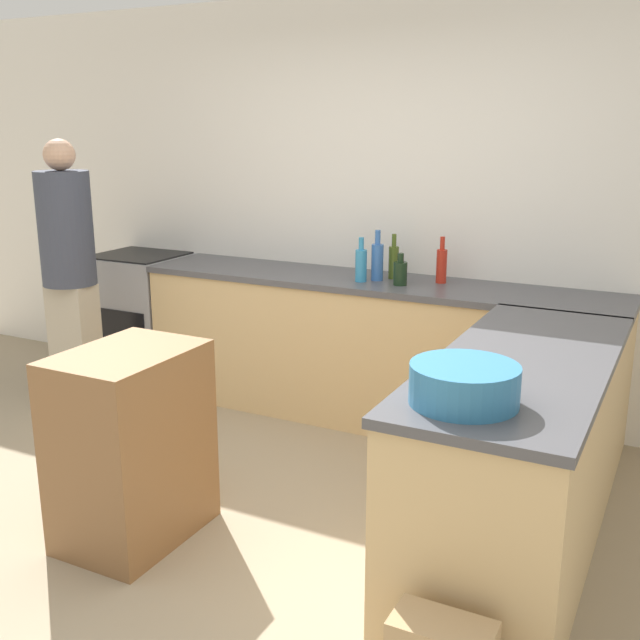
{
  "coord_description": "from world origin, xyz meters",
  "views": [
    {
      "loc": [
        1.81,
        -2.54,
        1.89
      ],
      "look_at": [
        0.24,
        0.53,
        0.98
      ],
      "focal_mm": 42.0,
      "sensor_mm": 36.0,
      "label": 1
    }
  ],
  "objects_px": {
    "water_bottle_blue": "(377,261)",
    "hot_sauce_bottle": "(442,265)",
    "mixing_bowl": "(464,384)",
    "olive_oil_bottle": "(394,261)",
    "range_oven": "(142,316)",
    "person_by_range": "(69,267)",
    "wine_bottle_dark": "(400,272)",
    "island_table": "(132,445)",
    "dish_soap_bottle": "(361,264)"
  },
  "relations": [
    {
      "from": "mixing_bowl",
      "to": "wine_bottle_dark",
      "type": "height_order",
      "value": "wine_bottle_dark"
    },
    {
      "from": "mixing_bowl",
      "to": "olive_oil_bottle",
      "type": "height_order",
      "value": "olive_oil_bottle"
    },
    {
      "from": "olive_oil_bottle",
      "to": "hot_sauce_bottle",
      "type": "bearing_deg",
      "value": 2.4
    },
    {
      "from": "range_oven",
      "to": "person_by_range",
      "type": "distance_m",
      "value": 0.89
    },
    {
      "from": "island_table",
      "to": "mixing_bowl",
      "type": "relative_size",
      "value": 2.35
    },
    {
      "from": "mixing_bowl",
      "to": "water_bottle_blue",
      "type": "xyz_separation_m",
      "value": [
        -1.1,
        1.84,
        0.05
      ]
    },
    {
      "from": "range_oven",
      "to": "dish_soap_bottle",
      "type": "xyz_separation_m",
      "value": [
        1.86,
        -0.09,
        0.57
      ]
    },
    {
      "from": "dish_soap_bottle",
      "to": "person_by_range",
      "type": "relative_size",
      "value": 0.15
    },
    {
      "from": "water_bottle_blue",
      "to": "hot_sauce_bottle",
      "type": "height_order",
      "value": "water_bottle_blue"
    },
    {
      "from": "range_oven",
      "to": "water_bottle_blue",
      "type": "distance_m",
      "value": 2.02
    },
    {
      "from": "water_bottle_blue",
      "to": "olive_oil_bottle",
      "type": "relative_size",
      "value": 1.11
    },
    {
      "from": "olive_oil_bottle",
      "to": "wine_bottle_dark",
      "type": "xyz_separation_m",
      "value": [
        0.11,
        -0.17,
        -0.03
      ]
    },
    {
      "from": "water_bottle_blue",
      "to": "olive_oil_bottle",
      "type": "height_order",
      "value": "water_bottle_blue"
    },
    {
      "from": "range_oven",
      "to": "island_table",
      "type": "relative_size",
      "value": 1.04
    },
    {
      "from": "person_by_range",
      "to": "range_oven",
      "type": "bearing_deg",
      "value": 93.6
    },
    {
      "from": "wine_bottle_dark",
      "to": "person_by_range",
      "type": "relative_size",
      "value": 0.11
    },
    {
      "from": "island_table",
      "to": "hot_sauce_bottle",
      "type": "height_order",
      "value": "hot_sauce_bottle"
    },
    {
      "from": "water_bottle_blue",
      "to": "hot_sauce_bottle",
      "type": "distance_m",
      "value": 0.4
    },
    {
      "from": "wine_bottle_dark",
      "to": "person_by_range",
      "type": "bearing_deg",
      "value": -162.55
    },
    {
      "from": "island_table",
      "to": "hot_sauce_bottle",
      "type": "xyz_separation_m",
      "value": [
        0.83,
        1.94,
        0.6
      ]
    },
    {
      "from": "range_oven",
      "to": "person_by_range",
      "type": "bearing_deg",
      "value": -86.4
    },
    {
      "from": "water_bottle_blue",
      "to": "island_table",
      "type": "bearing_deg",
      "value": -103.63
    },
    {
      "from": "dish_soap_bottle",
      "to": "person_by_range",
      "type": "distance_m",
      "value": 1.92
    },
    {
      "from": "mixing_bowl",
      "to": "range_oven",
      "type": "bearing_deg",
      "value": 148.67
    },
    {
      "from": "range_oven",
      "to": "mixing_bowl",
      "type": "distance_m",
      "value": 3.59
    },
    {
      "from": "island_table",
      "to": "wine_bottle_dark",
      "type": "distance_m",
      "value": 1.95
    },
    {
      "from": "range_oven",
      "to": "dish_soap_bottle",
      "type": "distance_m",
      "value": 1.94
    },
    {
      "from": "olive_oil_bottle",
      "to": "range_oven",
      "type": "bearing_deg",
      "value": -177.6
    },
    {
      "from": "water_bottle_blue",
      "to": "wine_bottle_dark",
      "type": "relative_size",
      "value": 1.6
    },
    {
      "from": "island_table",
      "to": "olive_oil_bottle",
      "type": "height_order",
      "value": "olive_oil_bottle"
    },
    {
      "from": "hot_sauce_bottle",
      "to": "person_by_range",
      "type": "distance_m",
      "value": 2.41
    },
    {
      "from": "water_bottle_blue",
      "to": "person_by_range",
      "type": "distance_m",
      "value": 2.02
    },
    {
      "from": "mixing_bowl",
      "to": "hot_sauce_bottle",
      "type": "distance_m",
      "value": 2.07
    },
    {
      "from": "range_oven",
      "to": "water_bottle_blue",
      "type": "height_order",
      "value": "water_bottle_blue"
    },
    {
      "from": "range_oven",
      "to": "person_by_range",
      "type": "height_order",
      "value": "person_by_range"
    },
    {
      "from": "mixing_bowl",
      "to": "olive_oil_bottle",
      "type": "relative_size",
      "value": 1.36
    },
    {
      "from": "hot_sauce_bottle",
      "to": "wine_bottle_dark",
      "type": "xyz_separation_m",
      "value": [
        -0.2,
        -0.18,
        -0.04
      ]
    },
    {
      "from": "mixing_bowl",
      "to": "dish_soap_bottle",
      "type": "xyz_separation_m",
      "value": [
        -1.18,
        1.75,
        0.04
      ]
    },
    {
      "from": "mixing_bowl",
      "to": "hot_sauce_bottle",
      "type": "bearing_deg",
      "value": 110.36
    },
    {
      "from": "dish_soap_bottle",
      "to": "island_table",
      "type": "bearing_deg",
      "value": -101.94
    },
    {
      "from": "dish_soap_bottle",
      "to": "person_by_range",
      "type": "bearing_deg",
      "value": -160.55
    },
    {
      "from": "water_bottle_blue",
      "to": "hot_sauce_bottle",
      "type": "xyz_separation_m",
      "value": [
        0.38,
        0.11,
        -0.01
      ]
    },
    {
      "from": "range_oven",
      "to": "water_bottle_blue",
      "type": "relative_size",
      "value": 3.01
    },
    {
      "from": "range_oven",
      "to": "olive_oil_bottle",
      "type": "distance_m",
      "value": 2.08
    },
    {
      "from": "water_bottle_blue",
      "to": "dish_soap_bottle",
      "type": "bearing_deg",
      "value": -131.81
    },
    {
      "from": "water_bottle_blue",
      "to": "person_by_range",
      "type": "height_order",
      "value": "person_by_range"
    },
    {
      "from": "olive_oil_bottle",
      "to": "wine_bottle_dark",
      "type": "relative_size",
      "value": 1.44
    },
    {
      "from": "dish_soap_bottle",
      "to": "water_bottle_blue",
      "type": "bearing_deg",
      "value": 48.19
    },
    {
      "from": "mixing_bowl",
      "to": "wine_bottle_dark",
      "type": "xyz_separation_m",
      "value": [
        -0.92,
        1.76,
        0.01
      ]
    },
    {
      "from": "range_oven",
      "to": "island_table",
      "type": "xyz_separation_m",
      "value": [
        1.49,
        -1.84,
        -0.02
      ]
    }
  ]
}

